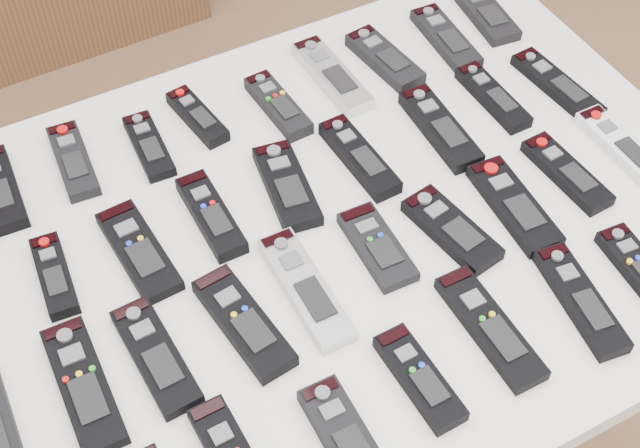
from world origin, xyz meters
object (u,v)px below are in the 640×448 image
remote_5 (278,105)px  remote_36 (639,267)px  remote_2 (73,161)px  remote_26 (514,205)px  remote_27 (567,173)px  remote_34 (490,327)px  table (320,256)px  remote_11 (54,276)px  remote_8 (446,38)px  remote_12 (139,251)px  remote_35 (581,300)px  remote_33 (419,378)px  remote_22 (244,323)px  remote_21 (156,356)px  remote_7 (385,59)px  remote_16 (440,128)px  remote_32 (345,437)px  remote_4 (197,117)px  remote_18 (557,85)px  remote_13 (211,215)px  remote_17 (493,97)px  remote_9 (486,14)px  remote_23 (306,288)px  remote_14 (287,186)px  remote_24 (377,247)px  remote_6 (332,76)px  remote_15 (359,157)px  remote_28 (621,147)px  remote_25 (452,230)px

remote_5 → remote_36: remote_5 is taller
remote_2 → remote_26: size_ratio=0.87×
remote_27 → remote_36: 0.20m
remote_26 → remote_34: 0.23m
table → remote_11: size_ratio=8.87×
remote_8 → remote_12: 0.68m
remote_5 → remote_2: bearing=169.6°
remote_35 → remote_33: bearing=-172.6°
table → remote_2: 0.42m
remote_22 → remote_21: bearing=169.5°
remote_5 → remote_7: same height
remote_12 → remote_16: (0.52, 0.00, 0.00)m
remote_16 → remote_32: (-0.40, -0.40, 0.00)m
remote_4 → remote_18: remote_4 is taller
remote_22 → remote_16: bearing=16.5°
remote_13 → remote_32: bearing=-89.5°
remote_27 → remote_17: bearing=87.4°
remote_11 → remote_12: remote_11 is taller
remote_4 → remote_9: remote_4 is taller
remote_34 → remote_5: bearing=96.6°
remote_27 → remote_23: bearing=177.1°
remote_5 → remote_18: remote_5 is taller
remote_14 → remote_23: remote_14 is taller
remote_26 → remote_33: 0.34m
remote_5 → remote_7: size_ratio=0.95×
remote_24 → remote_36: (0.31, -0.21, 0.00)m
remote_7 → remote_32: (-0.41, -0.59, 0.00)m
remote_6 → remote_14: 0.26m
remote_15 → remote_32: 0.48m
remote_7 → remote_35: same height
remote_16 → remote_2: bearing=161.2°
remote_12 → remote_34: size_ratio=0.91×
remote_33 → remote_6: bearing=70.9°
remote_4 → remote_36: bearing=-61.4°
remote_14 → remote_22: bearing=-121.4°
remote_27 → remote_33: remote_33 is taller
remote_6 → table: bearing=-123.4°
remote_6 → remote_34: size_ratio=0.98×
remote_4 → remote_6: 0.24m
remote_36 → remote_11: bearing=157.2°
remote_21 → remote_36: size_ratio=1.25×
remote_5 → remote_8: (0.34, 0.02, -0.00)m
remote_9 → remote_28: same height
remote_6 → remote_26: 0.40m
remote_2 → remote_4: 0.21m
remote_22 → remote_36: 0.56m
remote_7 → remote_13: bearing=-162.8°
remote_4 → remote_25: (0.24, -0.40, 0.00)m
table → remote_6: 0.34m
remote_5 → remote_8: 0.34m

